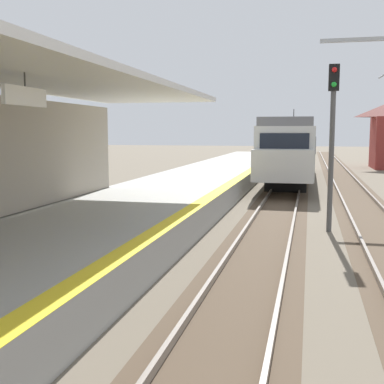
% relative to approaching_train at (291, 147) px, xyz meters
% --- Properties ---
extents(station_platform, '(5.00, 80.00, 0.91)m').
position_rel_approaching_train_xyz_m(station_platform, '(-4.40, -16.85, -1.73)').
color(station_platform, '#999993').
rests_on(station_platform, ground).
extents(track_pair_nearest_platform, '(2.34, 120.00, 0.16)m').
position_rel_approaching_train_xyz_m(track_pair_nearest_platform, '(-0.00, -12.85, -2.13)').
color(track_pair_nearest_platform, '#4C3D2D').
rests_on(track_pair_nearest_platform, ground).
extents(track_pair_middle, '(2.34, 120.00, 0.16)m').
position_rel_approaching_train_xyz_m(track_pair_middle, '(3.40, -12.85, -2.13)').
color(track_pair_middle, '#4C3D2D').
rests_on(track_pair_middle, ground).
extents(approaching_train, '(2.93, 19.60, 4.76)m').
position_rel_approaching_train_xyz_m(approaching_train, '(0.00, 0.00, 0.00)').
color(approaching_train, silver).
rests_on(approaching_train, ground).
extents(rail_signal_post, '(0.32, 0.34, 5.20)m').
position_rel_approaching_train_xyz_m(rail_signal_post, '(1.85, -16.51, 1.02)').
color(rail_signal_post, '#4C4C4C').
rests_on(rail_signal_post, ground).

